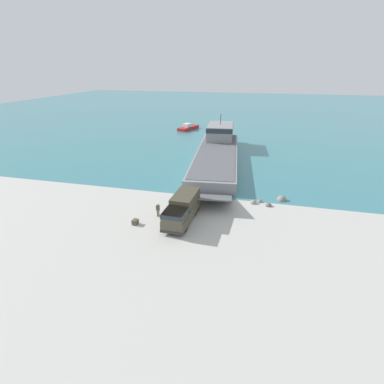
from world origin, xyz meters
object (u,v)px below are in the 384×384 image
object	(u,v)px
soldier_on_ramp	(158,209)
cargo_crate	(135,222)
military_truck	(182,209)
landing_craft	(218,148)
moored_boat_a	(188,127)

from	to	relation	value
soldier_on_ramp	cargo_crate	size ratio (longest dim) A/B	2.41
military_truck	cargo_crate	distance (m)	5.76
cargo_crate	landing_craft	bearing A→B (deg)	81.20
soldier_on_ramp	landing_craft	bearing A→B (deg)	-14.99
soldier_on_ramp	cargo_crate	distance (m)	3.29
moored_boat_a	cargo_crate	size ratio (longest dim) A/B	11.51
military_truck	soldier_on_ramp	distance (m)	3.26
soldier_on_ramp	moored_boat_a	bearing A→B (deg)	1.42
landing_craft	military_truck	xyz separation A→B (m)	(0.40, -28.42, -0.21)
cargo_crate	moored_boat_a	bearing A→B (deg)	98.35
landing_craft	cargo_crate	xyz separation A→B (m)	(-4.75, -30.67, -1.49)
landing_craft	moored_boat_a	bearing A→B (deg)	110.83
landing_craft	moored_boat_a	size ratio (longest dim) A/B	4.82
soldier_on_ramp	moored_boat_a	distance (m)	55.07
soldier_on_ramp	cargo_crate	bearing A→B (deg)	133.16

